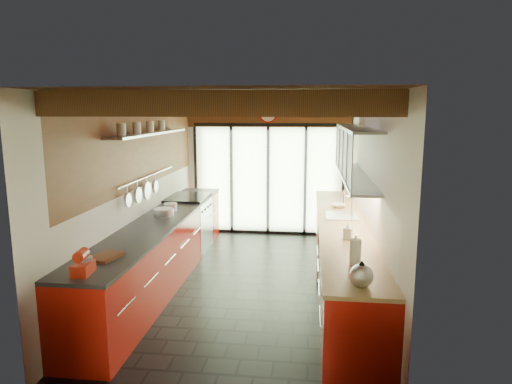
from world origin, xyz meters
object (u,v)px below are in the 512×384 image
stand_mixer (83,264)px  kettle (361,274)px  paper_towel (355,252)px  soap_bottle (348,231)px  bowl (339,206)px

stand_mixer → kettle: (2.54, -0.01, 0.01)m
paper_towel → soap_bottle: bearing=90.0°
stand_mixer → paper_towel: paper_towel is taller
bowl → paper_towel: bearing=-90.0°
stand_mixer → bowl: (2.54, 3.27, -0.07)m
soap_bottle → bowl: soap_bottle is taller
kettle → soap_bottle: 1.47m
stand_mixer → soap_bottle: size_ratio=1.34×
soap_bottle → bowl: size_ratio=0.92×
paper_towel → soap_bottle: (0.00, 0.91, -0.02)m
kettle → bowl: 3.27m
kettle → soap_bottle: (0.00, 1.47, -0.00)m
stand_mixer → soap_bottle: 2.93m
kettle → bowl: bearing=90.0°
kettle → paper_towel: bearing=90.0°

